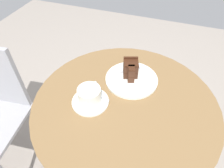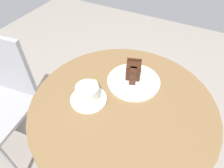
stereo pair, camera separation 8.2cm
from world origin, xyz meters
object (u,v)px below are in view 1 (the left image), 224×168
at_px(teaspoon, 101,97).
at_px(napkin, 137,79).
at_px(saucer, 90,101).
at_px(fork, 135,69).
at_px(cake_slice, 131,69).
at_px(coffee_cup, 90,95).
at_px(cake_plate, 131,79).

distance_m(teaspoon, napkin, 0.19).
relative_size(saucer, fork, 1.10).
height_order(cake_slice, fork, cake_slice).
bearing_deg(coffee_cup, teaspoon, -49.92).
bearing_deg(fork, cake_slice, -140.47).
xyz_separation_m(coffee_cup, teaspoon, (0.03, -0.04, -0.03)).
bearing_deg(cake_slice, saucer, 149.71).
distance_m(saucer, coffee_cup, 0.04).
xyz_separation_m(cake_plate, cake_slice, (0.01, 0.01, 0.04)).
xyz_separation_m(cake_slice, fork, (0.05, -0.01, -0.04)).
bearing_deg(fork, cake_plate, -127.26).
bearing_deg(cake_slice, fork, -14.66).
bearing_deg(coffee_cup, saucer, 95.88).
bearing_deg(cake_plate, napkin, -54.53).
relative_size(teaspoon, napkin, 0.75).
relative_size(cake_slice, fork, 0.68).
bearing_deg(coffee_cup, cake_plate, -34.70).
bearing_deg(teaspoon, cake_plate, 77.24).
bearing_deg(fork, coffee_cup, -153.25).
bearing_deg(saucer, fork, -27.49).
distance_m(teaspoon, fork, 0.23).
bearing_deg(napkin, cake_plate, 125.47).
xyz_separation_m(teaspoon, fork, (0.21, -0.09, 0.00)).
bearing_deg(saucer, cake_slice, -30.29).
relative_size(saucer, napkin, 1.05).
height_order(cake_plate, fork, fork).
distance_m(saucer, cake_plate, 0.21).
xyz_separation_m(saucer, fork, (0.24, -0.12, 0.01)).
bearing_deg(cake_slice, napkin, -91.27).
relative_size(coffee_cup, fork, 0.91).
relative_size(saucer, coffee_cup, 1.21).
relative_size(coffee_cup, teaspoon, 1.15).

